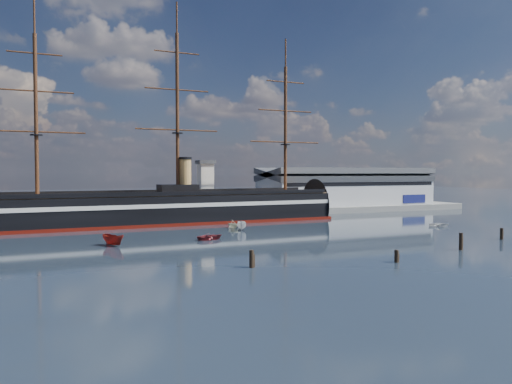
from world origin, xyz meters
name	(u,v)px	position (x,y,z in m)	size (l,w,h in m)	color
ground	(238,230)	(0.00, 40.00, 0.00)	(600.00, 600.00, 0.00)	#19222C
quay	(224,216)	(10.00, 76.00, 0.00)	(180.00, 18.00, 2.00)	slate
warehouse	(346,188)	(58.00, 80.00, 7.98)	(63.00, 21.00, 11.60)	#B7BABC
quay_tower	(206,185)	(3.00, 73.00, 9.75)	(5.00, 5.00, 15.00)	silver
warship	(164,208)	(-12.78, 60.00, 4.04)	(113.03, 17.90, 53.94)	black
motorboat_a	(114,246)	(-30.76, 25.45, 0.00)	(6.77, 2.48, 2.71)	maroon
motorboat_b	(211,239)	(-11.62, 26.28, 0.00)	(3.62, 1.45, 1.69)	maroon
motorboat_c	(242,230)	(0.10, 38.11, 0.00)	(6.50, 2.38, 2.60)	silver
motorboat_d	(233,228)	(0.10, 43.62, 0.00)	(6.03, 2.61, 2.21)	beige
motorboat_e	(439,226)	(48.35, 25.77, 0.00)	(2.99, 1.20, 1.40)	white
piling_near_left	(252,268)	(-16.07, -4.05, 0.00)	(0.64, 0.64, 3.19)	black
piling_near_mid	(396,262)	(5.42, -9.27, 0.00)	(0.64, 0.64, 2.56)	black
piling_near_right	(461,250)	(23.29, -4.70, 0.00)	(0.64, 0.64, 3.74)	black
piling_far_right	(501,240)	(41.47, 2.04, 0.00)	(0.64, 0.64, 3.02)	black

